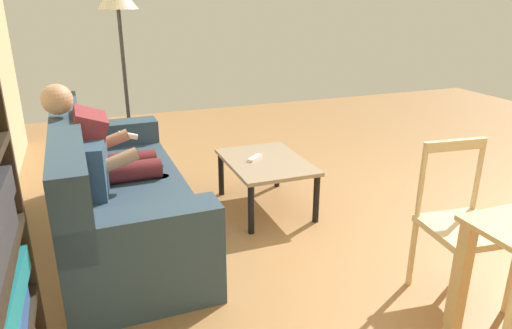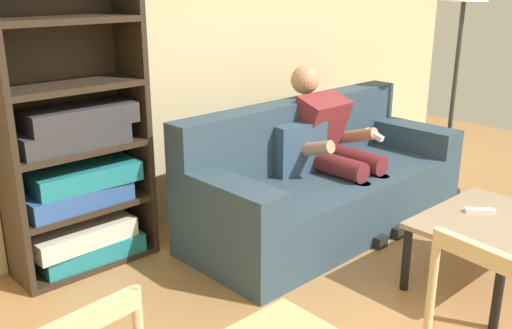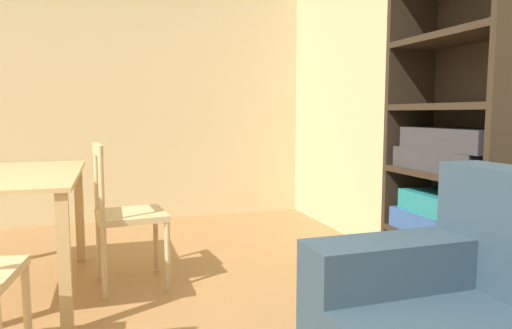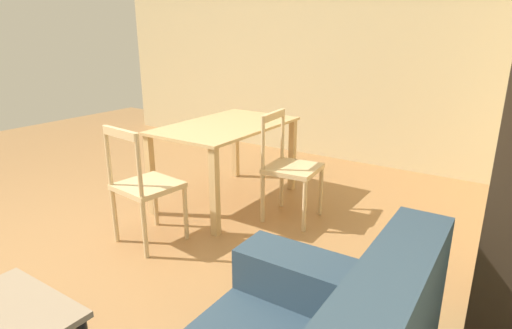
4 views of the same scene
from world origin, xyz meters
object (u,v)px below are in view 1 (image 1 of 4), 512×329
(dining_chair_facing_couch, at_px, (462,226))
(tv_remote, at_px, (255,158))
(couch, at_px, (114,195))
(person_lounging, at_px, (105,156))
(floor_lamp, at_px, (119,14))
(coffee_table, at_px, (266,167))

(dining_chair_facing_couch, bearing_deg, tv_remote, 22.90)
(couch, relative_size, person_lounging, 1.95)
(couch, relative_size, tv_remote, 13.01)
(couch, relative_size, dining_chair_facing_couch, 2.39)
(person_lounging, bearing_deg, floor_lamp, -14.29)
(person_lounging, xyz_separation_m, dining_chair_facing_couch, (-1.59, -1.84, -0.13))
(coffee_table, relative_size, tv_remote, 5.05)
(couch, height_order, person_lounging, person_lounging)
(person_lounging, relative_size, floor_lamp, 0.62)
(coffee_table, bearing_deg, floor_lamp, 37.80)
(couch, relative_size, floor_lamp, 1.22)
(coffee_table, relative_size, floor_lamp, 0.47)
(dining_chair_facing_couch, height_order, floor_lamp, floor_lamp)
(dining_chair_facing_couch, distance_m, floor_lamp, 3.34)
(couch, xyz_separation_m, floor_lamp, (1.28, -0.27, 1.21))
(person_lounging, bearing_deg, couch, -165.98)
(couch, bearing_deg, coffee_table, -87.31)
(couch, bearing_deg, dining_chair_facing_couch, -129.26)
(dining_chair_facing_couch, xyz_separation_m, floor_lamp, (2.76, 1.54, 1.08))
(floor_lamp, bearing_deg, couch, 168.21)
(tv_remote, xyz_separation_m, floor_lamp, (1.17, 0.87, 1.10))
(person_lounging, bearing_deg, dining_chair_facing_couch, -130.95)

